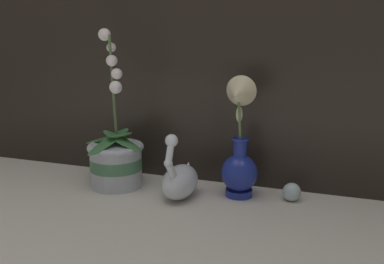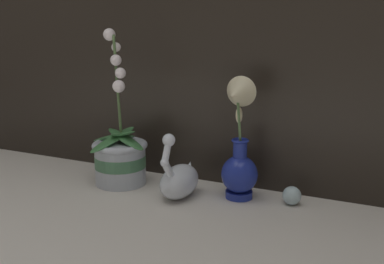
{
  "view_description": "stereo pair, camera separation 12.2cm",
  "coord_description": "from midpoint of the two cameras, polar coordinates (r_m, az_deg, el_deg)",
  "views": [
    {
      "loc": [
        0.4,
        -0.99,
        0.45
      ],
      "look_at": [
        -0.0,
        0.13,
        0.18
      ],
      "focal_mm": 42.0,
      "sensor_mm": 36.0,
      "label": 1
    },
    {
      "loc": [
        0.51,
        -0.94,
        0.45
      ],
      "look_at": [
        -0.0,
        0.13,
        0.18
      ],
      "focal_mm": 42.0,
      "sensor_mm": 36.0,
      "label": 2
    }
  ],
  "objects": [
    {
      "name": "blue_vase",
      "position": [
        1.21,
        3.15,
        -2.43
      ],
      "size": [
        0.1,
        0.13,
        0.34
      ],
      "color": "navy",
      "rests_on": "ground_plane"
    },
    {
      "name": "glass_sphere",
      "position": [
        1.24,
        9.81,
        -7.56
      ],
      "size": [
        0.05,
        0.05,
        0.05
      ],
      "color": "silver",
      "rests_on": "ground_plane"
    },
    {
      "name": "ground_plane",
      "position": [
        1.16,
        -5.2,
        -10.2
      ],
      "size": [
        2.8,
        2.8,
        0.0
      ],
      "primitive_type": "plane",
      "color": "beige"
    },
    {
      "name": "swan_figurine",
      "position": [
        1.24,
        -4.37,
        -6.06
      ],
      "size": [
        0.09,
        0.18,
        0.19
      ],
      "color": "silver",
      "rests_on": "ground_plane"
    },
    {
      "name": "orchid_potted_plant",
      "position": [
        1.34,
        -12.24,
        -3.2
      ],
      "size": [
        0.22,
        0.22,
        0.46
      ],
      "color": "#B2BCCC",
      "rests_on": "ground_plane"
    }
  ]
}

